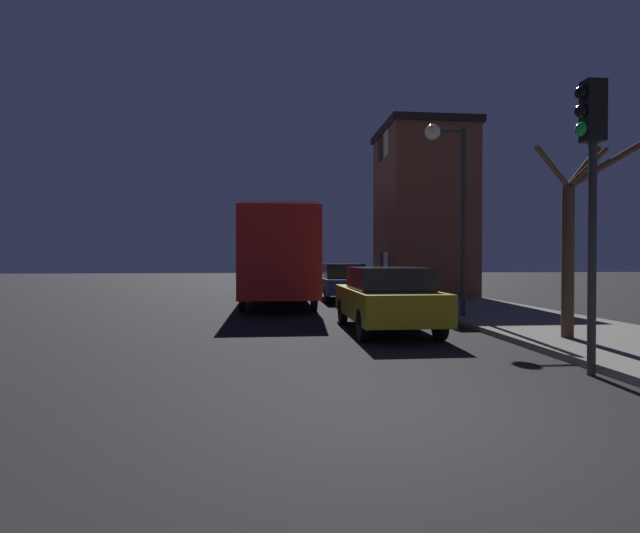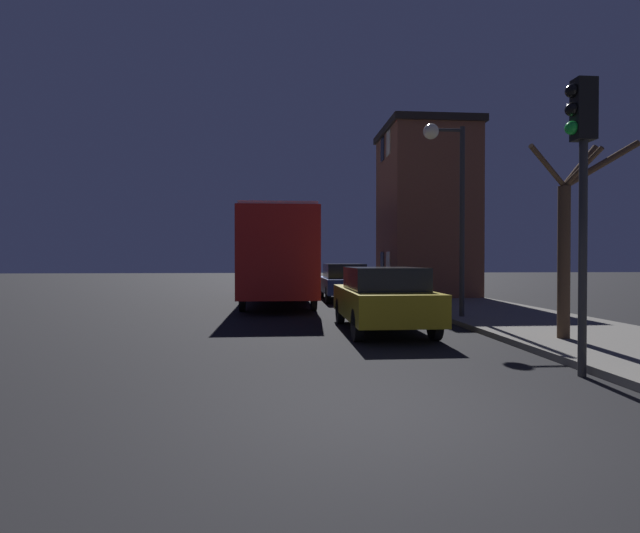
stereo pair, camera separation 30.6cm
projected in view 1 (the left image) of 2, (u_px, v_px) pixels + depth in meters
name	position (u px, v px, depth m)	size (l,w,h in m)	color
ground_plane	(426.00, 423.00, 5.24)	(120.00, 120.00, 0.00)	black
brick_building	(423.00, 211.00, 22.89)	(3.94, 4.73, 7.65)	brown
streetlamp	(450.00, 181.00, 14.00)	(1.19, 0.43, 5.38)	#28282B
traffic_light	(591.00, 164.00, 7.35)	(0.43, 0.24, 4.36)	#28282B
bare_tree	(573.00, 237.00, 10.14)	(2.40, 1.00, 3.96)	#473323
bus	(277.00, 250.00, 19.97)	(2.58, 10.38, 3.51)	red
car_near_lane	(386.00, 297.00, 11.93)	(1.85, 4.48, 1.54)	olive
car_mid_lane	(342.00, 281.00, 21.13)	(1.76, 4.65, 1.55)	navy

